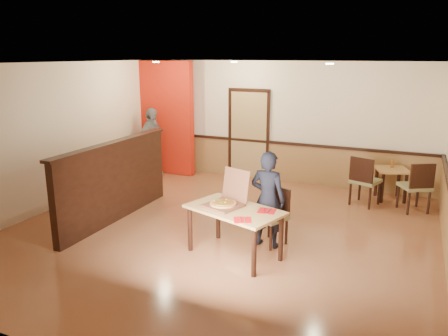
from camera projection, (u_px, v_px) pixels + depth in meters
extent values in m
plane|color=#A66440|center=(220.00, 232.00, 7.44)|extent=(7.00, 7.00, 0.00)
plane|color=black|center=(220.00, 63.00, 6.73)|extent=(7.00, 7.00, 0.00)
plane|color=#F9E3C2|center=(282.00, 122.00, 10.18)|extent=(7.00, 0.00, 7.00)
plane|color=#F9E3C2|center=(56.00, 136.00, 8.45)|extent=(0.00, 7.00, 7.00)
cube|color=#9B6E3E|center=(280.00, 162.00, 10.40)|extent=(7.00, 0.04, 0.90)
cube|color=black|center=(280.00, 143.00, 10.26)|extent=(7.00, 0.06, 0.06)
cube|color=tan|center=(249.00, 135.00, 10.55)|extent=(0.90, 0.06, 2.10)
cube|color=black|center=(115.00, 182.00, 7.86)|extent=(0.14, 3.00, 1.40)
cube|color=black|center=(112.00, 143.00, 7.68)|extent=(0.20, 3.10, 0.05)
cube|color=#B61C0D|center=(164.00, 118.00, 10.87)|extent=(1.60, 0.20, 2.78)
cylinder|color=#FDF1B1|center=(156.00, 62.00, 9.22)|extent=(0.14, 0.14, 0.02)
cylinder|color=#FDF1B1|center=(234.00, 62.00, 9.26)|extent=(0.14, 0.14, 0.02)
cylinder|color=#FDF1B1|center=(330.00, 64.00, 7.52)|extent=(0.14, 0.14, 0.02)
cube|color=tan|center=(235.00, 210.00, 6.40)|extent=(1.57, 1.19, 0.04)
cylinder|color=black|center=(190.00, 229.00, 6.66)|extent=(0.07, 0.07, 0.71)
cylinder|color=black|center=(218.00, 218.00, 7.12)|extent=(0.07, 0.07, 0.71)
cylinder|color=black|center=(254.00, 253.00, 5.87)|extent=(0.07, 0.07, 0.71)
cylinder|color=black|center=(281.00, 238.00, 6.33)|extent=(0.07, 0.07, 0.71)
cube|color=olive|center=(270.00, 217.00, 6.88)|extent=(0.59, 0.59, 0.06)
cube|color=black|center=(279.00, 200.00, 6.95)|extent=(0.41, 0.21, 0.43)
cylinder|color=black|center=(253.00, 232.00, 6.95)|extent=(0.04, 0.04, 0.39)
cylinder|color=black|center=(269.00, 226.00, 7.19)|extent=(0.04, 0.04, 0.39)
cylinder|color=black|center=(271.00, 239.00, 6.69)|extent=(0.04, 0.04, 0.39)
cylinder|color=black|center=(286.00, 232.00, 6.93)|extent=(0.04, 0.04, 0.39)
cube|color=olive|center=(366.00, 181.00, 8.69)|extent=(0.63, 0.63, 0.06)
cube|color=black|center=(361.00, 170.00, 8.46)|extent=(0.46, 0.20, 0.48)
cylinder|color=black|center=(379.00, 194.00, 8.77)|extent=(0.05, 0.05, 0.43)
cylinder|color=black|center=(370.00, 199.00, 8.48)|extent=(0.05, 0.05, 0.43)
cylinder|color=black|center=(359.00, 190.00, 9.04)|extent=(0.05, 0.05, 0.43)
cylinder|color=black|center=(350.00, 194.00, 8.74)|extent=(0.05, 0.05, 0.43)
cube|color=olive|center=(415.00, 186.00, 8.34)|extent=(0.67, 0.67, 0.06)
cube|color=black|center=(423.00, 176.00, 8.05)|extent=(0.43, 0.27, 0.47)
cylinder|color=black|center=(417.00, 196.00, 8.62)|extent=(0.05, 0.05, 0.43)
cylinder|color=black|center=(429.00, 203.00, 8.23)|extent=(0.05, 0.05, 0.43)
cylinder|color=black|center=(398.00, 197.00, 8.58)|extent=(0.05, 0.05, 0.43)
cylinder|color=black|center=(408.00, 204.00, 8.19)|extent=(0.05, 0.05, 0.43)
cube|color=tan|center=(392.00, 170.00, 8.96)|extent=(0.79, 0.79, 0.04)
cylinder|color=black|center=(382.00, 188.00, 8.84)|extent=(0.07, 0.07, 0.62)
cylinder|color=black|center=(376.00, 182.00, 9.28)|extent=(0.07, 0.07, 0.62)
cylinder|color=black|center=(405.00, 189.00, 8.81)|extent=(0.07, 0.07, 0.62)
cylinder|color=black|center=(398.00, 182.00, 9.25)|extent=(0.07, 0.07, 0.62)
imported|color=black|center=(268.00, 199.00, 6.74)|extent=(0.58, 0.40, 1.53)
imported|color=gray|center=(152.00, 142.00, 10.67)|extent=(0.45, 1.01, 1.70)
cube|color=brown|center=(223.00, 205.00, 6.47)|extent=(0.62, 0.62, 0.04)
cube|color=brown|center=(236.00, 185.00, 6.61)|extent=(0.49, 0.24, 0.48)
cylinder|color=#DD8F50|center=(223.00, 203.00, 6.46)|extent=(0.41, 0.41, 0.03)
cube|color=red|center=(242.00, 220.00, 5.95)|extent=(0.31, 0.31, 0.01)
cylinder|color=silver|center=(240.00, 219.00, 5.96)|extent=(0.09, 0.19, 0.01)
cube|color=silver|center=(245.00, 220.00, 5.93)|extent=(0.10, 0.20, 0.00)
cube|color=red|center=(267.00, 211.00, 6.28)|extent=(0.27, 0.27, 0.01)
cylinder|color=silver|center=(265.00, 210.00, 6.29)|extent=(0.03, 0.21, 0.01)
cube|color=silver|center=(269.00, 211.00, 6.27)|extent=(0.04, 0.22, 0.00)
cylinder|color=#95501B|center=(392.00, 164.00, 9.01)|extent=(0.06, 0.06, 0.14)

